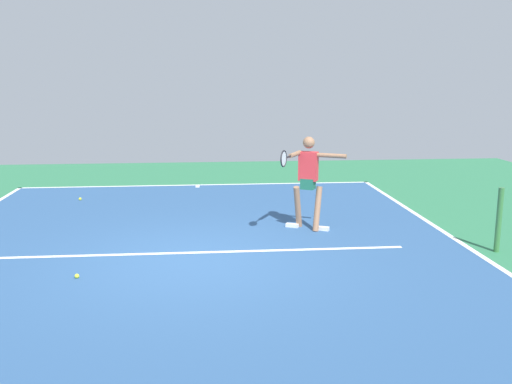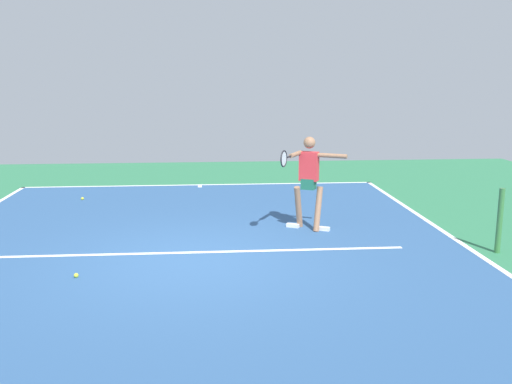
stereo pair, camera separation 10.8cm
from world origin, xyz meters
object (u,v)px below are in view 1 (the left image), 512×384
(tennis_ball_near_service_line, at_px, (80,199))
(net_post, at_px, (499,220))
(tennis_player, at_px, (308,177))
(tennis_ball_centre_court, at_px, (77,276))

(tennis_ball_near_service_line, bearing_deg, net_post, 148.44)
(net_post, height_order, tennis_player, tennis_player)
(tennis_ball_centre_court, distance_m, tennis_ball_near_service_line, 5.45)
(tennis_ball_near_service_line, bearing_deg, tennis_ball_centre_court, 101.20)
(tennis_player, height_order, tennis_ball_centre_court, tennis_player)
(tennis_player, distance_m, tennis_ball_centre_court, 4.51)
(net_post, bearing_deg, tennis_player, -30.54)
(tennis_ball_centre_court, bearing_deg, tennis_player, -148.07)
(net_post, distance_m, tennis_ball_near_service_line, 8.98)
(tennis_ball_centre_court, bearing_deg, net_post, -174.32)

